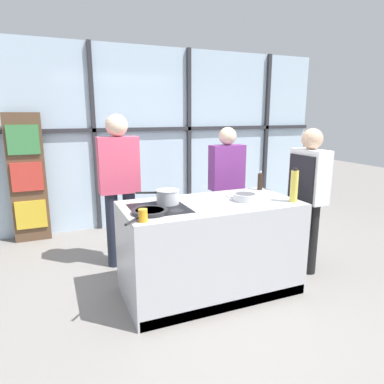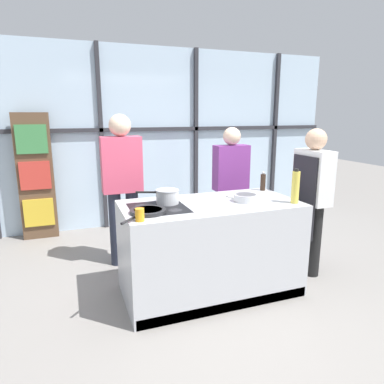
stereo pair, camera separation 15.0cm
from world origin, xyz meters
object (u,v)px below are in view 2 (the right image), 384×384
object	(u,v)px
spectator_center_left	(231,182)
oil_bottle	(295,187)
saucepan	(167,196)
frying_pan	(148,211)
spectator_far_left	(122,181)
mixing_bowl	(246,197)
chef	(311,194)
juice_glass_near	(140,215)
white_plate	(237,196)
pepper_grinder	(263,182)

from	to	relation	value
spectator_center_left	oil_bottle	xyz separation A→B (m)	(0.07, -1.25, 0.18)
saucepan	oil_bottle	distance (m)	1.24
oil_bottle	frying_pan	bearing A→B (deg)	174.03
spectator_far_left	saucepan	distance (m)	0.90
mixing_bowl	saucepan	bearing A→B (deg)	166.52
chef	juice_glass_near	bearing A→B (deg)	100.38
oil_bottle	juice_glass_near	distance (m)	1.54
spectator_far_left	juice_glass_near	size ratio (longest dim) A/B	16.87
chef	white_plate	xyz separation A→B (m)	(-0.85, 0.12, 0.02)
mixing_bowl	frying_pan	bearing A→B (deg)	-175.73
saucepan	pepper_grinder	bearing A→B (deg)	9.25
frying_pan	oil_bottle	distance (m)	1.44
mixing_bowl	juice_glass_near	distance (m)	1.15
oil_bottle	white_plate	bearing A→B (deg)	132.86
saucepan	frying_pan	bearing A→B (deg)	-134.59
mixing_bowl	oil_bottle	xyz separation A→B (m)	(0.41, -0.22, 0.12)
saucepan	white_plate	size ratio (longest dim) A/B	1.77
spectator_center_left	white_plate	bearing A→B (deg)	68.00
spectator_far_left	oil_bottle	world-z (taller)	spectator_far_left
pepper_grinder	spectator_center_left	bearing A→B (deg)	96.56
spectator_far_left	juice_glass_near	world-z (taller)	spectator_far_left
spectator_center_left	saucepan	size ratio (longest dim) A/B	4.00
juice_glass_near	white_plate	bearing A→B (deg)	23.11
chef	mixing_bowl	size ratio (longest dim) A/B	6.70
chef	saucepan	xyz separation A→B (m)	(-1.62, 0.10, 0.09)
spectator_far_left	frying_pan	world-z (taller)	spectator_far_left
spectator_far_left	saucepan	size ratio (longest dim) A/B	4.41
pepper_grinder	juice_glass_near	bearing A→B (deg)	-157.09
spectator_center_left	frying_pan	bearing A→B (deg)	39.19
white_plate	mixing_bowl	world-z (taller)	mixing_bowl
spectator_far_left	white_plate	distance (m)	1.35
frying_pan	saucepan	size ratio (longest dim) A/B	1.17
frying_pan	juice_glass_near	size ratio (longest dim) A/B	4.49
spectator_center_left	chef	bearing A→B (deg)	118.62
chef	white_plate	bearing A→B (deg)	81.93
spectator_center_left	white_plate	world-z (taller)	spectator_center_left
chef	pepper_grinder	world-z (taller)	chef
spectator_center_left	mixing_bowl	world-z (taller)	spectator_center_left
spectator_center_left	white_plate	distance (m)	0.89
white_plate	pepper_grinder	world-z (taller)	pepper_grinder
pepper_grinder	chef	bearing A→B (deg)	-33.25
chef	pepper_grinder	xyz separation A→B (m)	(-0.44, 0.29, 0.12)
mixing_bowl	juice_glass_near	size ratio (longest dim) A/B	2.31
spectator_far_left	spectator_center_left	distance (m)	1.40
mixing_bowl	pepper_grinder	xyz separation A→B (m)	(0.42, 0.37, 0.06)
spectator_far_left	chef	bearing A→B (deg)	153.74
spectator_far_left	pepper_grinder	size ratio (longest dim) A/B	8.15
white_plate	juice_glass_near	world-z (taller)	juice_glass_near
spectator_far_left	juice_glass_near	distance (m)	1.31
white_plate	oil_bottle	distance (m)	0.61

